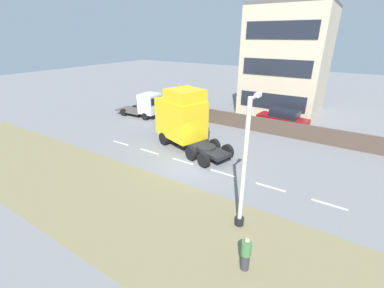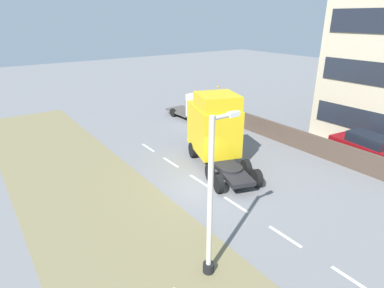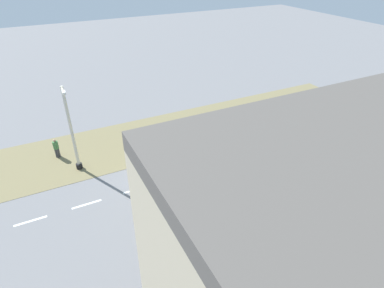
% 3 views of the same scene
% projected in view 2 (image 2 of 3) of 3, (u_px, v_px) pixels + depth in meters
% --- Properties ---
extents(ground_plane, '(120.00, 120.00, 0.00)m').
position_uv_depth(ground_plane, '(208.00, 187.00, 18.46)').
color(ground_plane, slate).
rests_on(ground_plane, ground).
extents(grass_verge, '(7.00, 44.00, 0.01)m').
position_uv_depth(grass_verge, '(109.00, 223.00, 15.22)').
color(grass_verge, olive).
rests_on(grass_verge, ground).
extents(lane_markings, '(0.16, 17.80, 0.00)m').
position_uv_depth(lane_markings, '(216.00, 192.00, 17.93)').
color(lane_markings, white).
rests_on(lane_markings, ground).
extents(boundary_wall, '(0.25, 24.00, 1.41)m').
position_uv_depth(boundary_wall, '(307.00, 142.00, 23.06)').
color(boundary_wall, '#4C3D33').
rests_on(boundary_wall, ground).
extents(lorry_cab, '(4.61, 7.23, 4.83)m').
position_uv_depth(lorry_cab, '(215.00, 128.00, 20.83)').
color(lorry_cab, black).
rests_on(lorry_cab, ground).
extents(flatbed_truck, '(2.24, 5.38, 2.65)m').
position_uv_depth(flatbed_truck, '(198.00, 107.00, 29.46)').
color(flatbed_truck, silver).
rests_on(flatbed_truck, ground).
extents(parked_car, '(2.28, 4.82, 1.96)m').
position_uv_depth(parked_car, '(366.00, 148.00, 21.37)').
color(parked_car, maroon).
rests_on(parked_car, ground).
extents(lamp_post, '(1.34, 0.43, 6.25)m').
position_uv_depth(lamp_post, '(211.00, 210.00, 11.33)').
color(lamp_post, black).
rests_on(lamp_post, ground).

